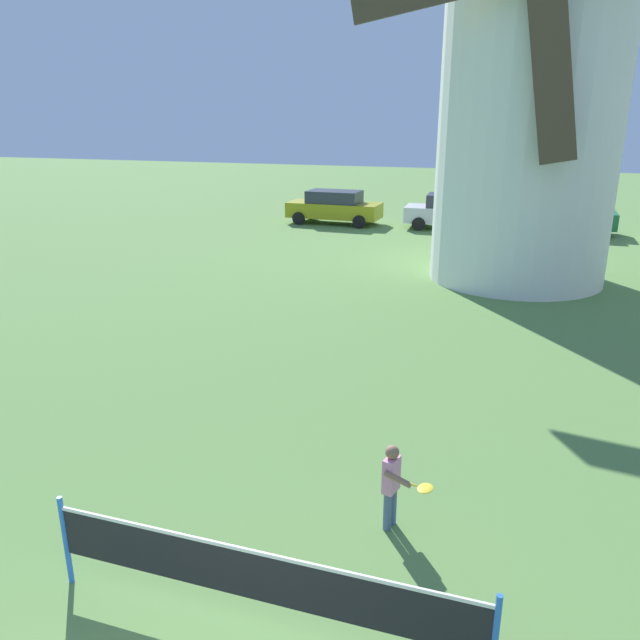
{
  "coord_description": "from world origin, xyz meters",
  "views": [
    {
      "loc": [
        2.31,
        -2.72,
        4.99
      ],
      "look_at": [
        0.15,
        3.83,
        2.7
      ],
      "focal_mm": 34.99,
      "sensor_mm": 36.0,
      "label": 1
    }
  ],
  "objects_px": {
    "windmill": "(534,68)",
    "parked_car_green": "(567,215)",
    "tennis_net": "(256,577)",
    "parked_car_silver": "(455,211)",
    "player_far": "(393,482)",
    "parked_car_mustard": "(334,207)"
  },
  "relations": [
    {
      "from": "windmill",
      "to": "parked_car_green",
      "type": "bearing_deg",
      "value": 78.25
    },
    {
      "from": "tennis_net",
      "to": "parked_car_silver",
      "type": "xyz_separation_m",
      "value": [
        -0.93,
        24.27,
        0.13
      ]
    },
    {
      "from": "parked_car_silver",
      "to": "parked_car_green",
      "type": "relative_size",
      "value": 1.11
    },
    {
      "from": "player_far",
      "to": "parked_car_mustard",
      "type": "height_order",
      "value": "parked_car_mustard"
    },
    {
      "from": "windmill",
      "to": "player_far",
      "type": "distance_m",
      "value": 14.78
    },
    {
      "from": "windmill",
      "to": "parked_car_mustard",
      "type": "bearing_deg",
      "value": 135.85
    },
    {
      "from": "parked_car_green",
      "to": "tennis_net",
      "type": "bearing_deg",
      "value": -98.85
    },
    {
      "from": "parked_car_mustard",
      "to": "windmill",
      "type": "bearing_deg",
      "value": -44.15
    },
    {
      "from": "tennis_net",
      "to": "parked_car_mustard",
      "type": "bearing_deg",
      "value": 105.29
    },
    {
      "from": "parked_car_green",
      "to": "parked_car_silver",
      "type": "bearing_deg",
      "value": -174.31
    },
    {
      "from": "player_far",
      "to": "parked_car_mustard",
      "type": "bearing_deg",
      "value": 108.85
    },
    {
      "from": "parked_car_mustard",
      "to": "parked_car_green",
      "type": "height_order",
      "value": "same"
    },
    {
      "from": "player_far",
      "to": "parked_car_silver",
      "type": "height_order",
      "value": "parked_car_silver"
    },
    {
      "from": "player_far",
      "to": "parked_car_mustard",
      "type": "relative_size",
      "value": 0.26
    },
    {
      "from": "windmill",
      "to": "parked_car_mustard",
      "type": "height_order",
      "value": "windmill"
    },
    {
      "from": "tennis_net",
      "to": "player_far",
      "type": "height_order",
      "value": "player_far"
    },
    {
      "from": "parked_car_mustard",
      "to": "parked_car_green",
      "type": "bearing_deg",
      "value": 4.09
    },
    {
      "from": "parked_car_silver",
      "to": "player_far",
      "type": "bearing_deg",
      "value": -85.23
    },
    {
      "from": "tennis_net",
      "to": "parked_car_green",
      "type": "xyz_separation_m",
      "value": [
        3.85,
        24.75,
        0.13
      ]
    },
    {
      "from": "tennis_net",
      "to": "parked_car_mustard",
      "type": "xyz_separation_m",
      "value": [
        -6.56,
        24.0,
        0.13
      ]
    },
    {
      "from": "tennis_net",
      "to": "player_far",
      "type": "distance_m",
      "value": 2.28
    },
    {
      "from": "windmill",
      "to": "parked_car_silver",
      "type": "xyz_separation_m",
      "value": [
        -2.9,
        8.55,
        -5.44
      ]
    }
  ]
}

